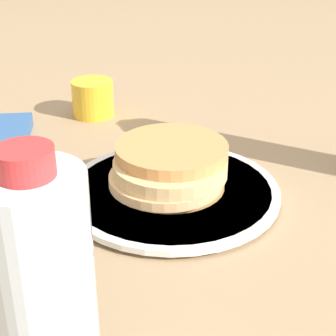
{
  "coord_description": "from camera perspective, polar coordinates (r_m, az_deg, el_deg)",
  "views": [
    {
      "loc": [
        0.22,
        0.53,
        0.34
      ],
      "look_at": [
        0.0,
        -0.01,
        0.04
      ],
      "focal_mm": 60.0,
      "sensor_mm": 36.0,
      "label": 1
    }
  ],
  "objects": [
    {
      "name": "plate",
      "position": [
        0.67,
        0.0,
        -2.52
      ],
      "size": [
        0.26,
        0.26,
        0.01
      ],
      "color": "silver",
      "rests_on": "ground_plane"
    },
    {
      "name": "juice_glass",
      "position": [
        0.91,
        -7.66,
        7.05
      ],
      "size": [
        0.07,
        0.07,
        0.06
      ],
      "color": "yellow",
      "rests_on": "ground_plane"
    },
    {
      "name": "water_bottle_near",
      "position": [
        0.39,
        -12.69,
        -12.26
      ],
      "size": [
        0.07,
        0.07,
        0.2
      ],
      "color": "silver",
      "rests_on": "ground_plane"
    },
    {
      "name": "ground_plane",
      "position": [
        0.66,
        0.74,
        -3.4
      ],
      "size": [
        4.0,
        4.0,
        0.0
      ],
      "primitive_type": "plane",
      "color": "#9E7F5B"
    },
    {
      "name": "pancake_stack",
      "position": [
        0.65,
        0.03,
        -0.04
      ],
      "size": [
        0.14,
        0.15,
        0.06
      ],
      "color": "#C28A45",
      "rests_on": "plate"
    }
  ]
}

